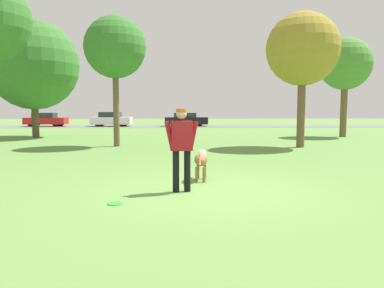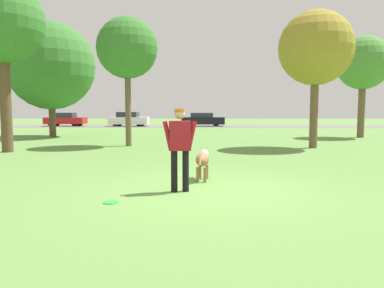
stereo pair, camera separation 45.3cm
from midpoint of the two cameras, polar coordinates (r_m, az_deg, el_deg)
ground_plane at (r=7.60m, az=3.93°, el=-7.14°), size 120.00×120.00×0.00m
far_road_strip at (r=36.55m, az=1.63°, el=2.72°), size 120.00×6.00×0.01m
person at (r=7.37m, az=-0.10°, el=0.16°), size 0.68×0.28×1.65m
dog at (r=8.65m, az=3.13°, el=-2.46°), size 0.38×1.15×0.67m
frisbee at (r=6.73m, az=-10.34°, el=-8.77°), size 0.26×0.26×0.02m
tree_far_left at (r=23.88m, az=-20.23°, el=11.10°), size 5.14×5.14×6.77m
tree_near_right at (r=16.96m, az=19.09°, el=13.58°), size 3.10×3.10×5.75m
tree_far_right at (r=24.28m, az=25.14°, el=11.05°), size 3.07×3.07×5.86m
tree_mid_center at (r=17.18m, az=-9.08°, el=14.17°), size 2.70×2.70×5.69m
tree_near_left at (r=16.23m, az=-26.24°, el=16.19°), size 3.12×3.12×6.48m
parked_car_red at (r=38.89m, az=-18.43°, el=3.57°), size 3.88×1.71×1.33m
parked_car_white at (r=37.24m, az=-9.25°, el=3.74°), size 3.87×1.96×1.40m
parked_car_black at (r=36.91m, az=2.00°, el=3.74°), size 4.18×1.84×1.32m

